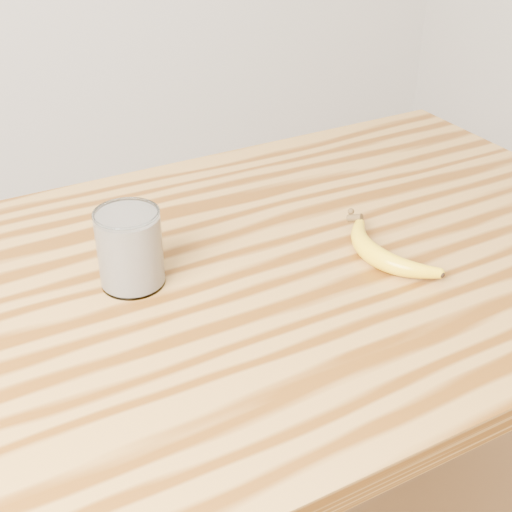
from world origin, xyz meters
TOP-DOWN VIEW (x-y plane):
  - table at (0.00, 0.00)m, footprint 1.20×0.80m
  - smoothie_glass at (-0.22, 0.05)m, footprint 0.09×0.09m
  - banana at (0.11, -0.08)m, footprint 0.12×0.26m

SIDE VIEW (x-z plane):
  - table at x=0.00m, z-range 0.32..1.22m
  - banana at x=0.11m, z-range 0.90..0.93m
  - smoothie_glass at x=-0.22m, z-range 0.90..1.01m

